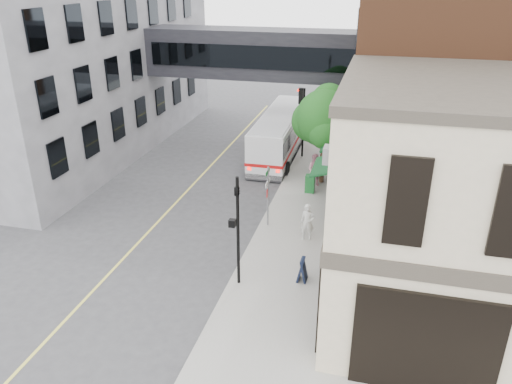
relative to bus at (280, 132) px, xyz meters
The scene contains 17 objects.
ground 17.60m from the bus, 86.08° to the right, with size 120.00×120.00×0.00m, color #38383A.
sidewalk_main 4.96m from the bus, 47.49° to the right, with size 4.00×60.00×0.15m, color gray.
corner_building 18.72m from the bus, 56.71° to the right, with size 10.19×8.12×8.45m.
brick_building 12.68m from the bus, 12.58° to the right, with size 13.76×18.00×14.00m.
opposite_building 16.78m from the bus, behind, with size 14.00×24.00×14.00m, color slate.
skyway_bridge 5.29m from the bus, 164.18° to the left, with size 14.00×3.18×3.00m.
traffic_signal_near 15.63m from the bus, 84.22° to the right, with size 0.44×0.22×4.60m.
traffic_signal_far 2.36m from the bus, 18.54° to the right, with size 0.53×0.28×4.50m.
street_sign_pole 10.62m from the bus, 81.37° to the right, with size 0.08×0.75×3.00m.
street_tree 5.95m from the bus, 51.53° to the right, with size 3.80×3.20×5.60m.
lane_marking 8.54m from the bus, 116.91° to the right, with size 0.12×40.00×0.01m, color #D8CC4C.
bus is the anchor object (origin of this frame).
pedestrian_a 11.97m from the bus, 72.27° to the right, with size 0.63×0.41×1.73m, color silver.
pedestrian_b 6.02m from the bus, 58.78° to the right, with size 0.91×0.71×1.88m, color #CB8393.
pedestrian_c 4.78m from the bus, 37.02° to the right, with size 1.15×0.66×1.78m, color black.
newspaper_box 6.86m from the bus, 64.10° to the right, with size 0.50×0.44×1.00m, color #166025.
sandwich_board 15.28m from the bus, 74.85° to the right, with size 0.35×0.54×0.96m, color black.
Camera 1 is at (5.15, -13.81, 11.42)m, focal length 35.00 mm.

